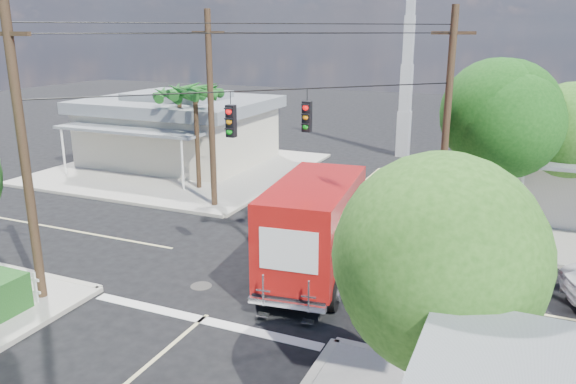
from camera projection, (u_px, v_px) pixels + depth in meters
The scene contains 13 objects.
ground at pixel (266, 265), 20.08m from camera, with size 120.00×120.00×0.00m, color black.
sidewalk_nw at pixel (182, 169), 33.82m from camera, with size 14.12×14.12×0.14m.
road_markings at pixel (247, 281), 18.78m from camera, with size 32.00×32.00×0.01m.
building_nw at pixel (179, 128), 35.05m from camera, with size 10.80×10.20×4.30m.
radio_tower at pixel (407, 70), 35.94m from camera, with size 0.80×0.80×17.00m.
tree_ne_front at pixel (505, 119), 21.95m from camera, with size 4.21×4.14×6.66m.
tree_ne_back at pixel (574, 129), 23.05m from camera, with size 3.77×3.66×5.82m.
tree_se at pixel (443, 269), 9.89m from camera, with size 3.67×3.54×5.62m.
palm_nw_front at pixel (195, 93), 28.17m from camera, with size 3.01×3.08×5.59m.
palm_nw_back at pixel (179, 96), 30.36m from camera, with size 3.01×3.08×5.19m.
utility_poles at pixel (245, 126), 20.81m from camera, with size 12.00×10.68×9.00m.
vending_boxes at pixel (475, 219), 22.86m from camera, with size 1.90×0.50×1.10m.
delivery_truck at pixel (319, 225), 19.14m from camera, with size 3.25×8.00×3.37m.
Camera 1 is at (8.15, -16.70, 8.09)m, focal length 35.00 mm.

